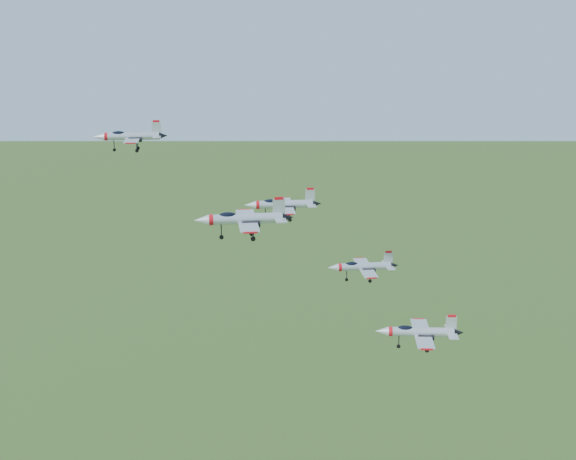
{
  "coord_description": "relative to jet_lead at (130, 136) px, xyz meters",
  "views": [
    {
      "loc": [
        9.8,
        -115.82,
        180.46
      ],
      "look_at": [
        0.12,
        -1.22,
        146.0
      ],
      "focal_mm": 50.0,
      "sensor_mm": 36.0,
      "label": 1
    }
  ],
  "objects": [
    {
      "name": "jet_right_high",
      "position": [
        21.68,
        -24.46,
        -6.4
      ],
      "size": [
        13.19,
        11.1,
        3.54
      ],
      "rotation": [
        0.0,
        0.0,
        0.2
      ],
      "color": "silver"
    },
    {
      "name": "jet_lead",
      "position": [
        0.0,
        0.0,
        0.0
      ],
      "size": [
        11.83,
        9.93,
        3.17
      ],
      "rotation": [
        0.0,
        0.0,
        0.18
      ],
      "color": "silver"
    },
    {
      "name": "jet_left_high",
      "position": [
        25.31,
        -7.15,
        -8.92
      ],
      "size": [
        11.88,
        9.96,
        3.18
      ],
      "rotation": [
        0.0,
        0.0,
        0.17
      ],
      "color": "silver"
    },
    {
      "name": "jet_right_low",
      "position": [
        46.07,
        -17.05,
        -24.98
      ],
      "size": [
        12.85,
        10.59,
        3.44
      ],
      "rotation": [
        0.0,
        0.0,
        0.04
      ],
      "color": "silver"
    },
    {
      "name": "jet_left_low",
      "position": [
        37.85,
        -5.35,
        -19.27
      ],
      "size": [
        11.4,
        9.59,
        3.06
      ],
      "rotation": [
        0.0,
        0.0,
        0.2
      ],
      "color": "silver"
    }
  ]
}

